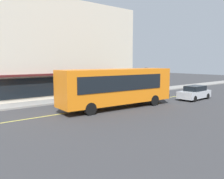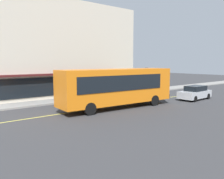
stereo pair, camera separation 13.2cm
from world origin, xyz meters
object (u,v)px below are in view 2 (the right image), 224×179
(traffic_light, at_px, (147,74))
(car_yellow, at_px, (127,91))
(bus, at_px, (118,86))
(car_silver, at_px, (195,93))
(pedestrian_near_storefront, at_px, (80,88))

(traffic_light, bearing_deg, car_yellow, -162.15)
(bus, bearing_deg, traffic_light, 29.69)
(traffic_light, relative_size, car_silver, 0.73)
(pedestrian_near_storefront, bearing_deg, traffic_light, -6.28)
(traffic_light, xyz_separation_m, car_silver, (-0.39, -7.51, -1.79))
(car_silver, xyz_separation_m, pedestrian_near_storefront, (-9.40, 8.59, 0.45))
(traffic_light, bearing_deg, car_silver, -93.01)
(pedestrian_near_storefront, bearing_deg, bus, -92.38)
(car_yellow, bearing_deg, pedestrian_near_storefront, 149.81)
(bus, xyz_separation_m, car_yellow, (4.96, 4.10, -1.24))
(traffic_light, distance_m, car_silver, 7.73)
(bus, relative_size, pedestrian_near_storefront, 6.49)
(traffic_light, distance_m, car_yellow, 5.66)
(bus, bearing_deg, car_yellow, 39.54)
(car_silver, relative_size, pedestrian_near_storefront, 2.53)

